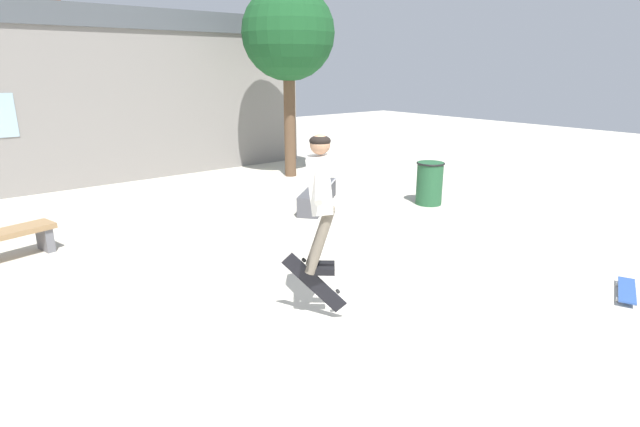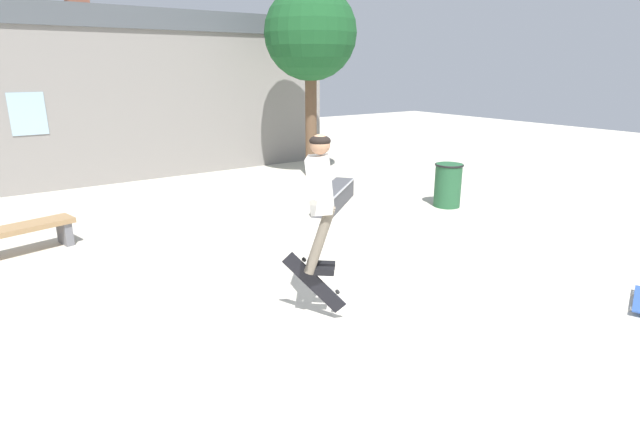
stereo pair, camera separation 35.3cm
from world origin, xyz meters
name	(u,v)px [view 2 (the right image)]	position (x,y,z in m)	size (l,w,h in m)	color
ground_plane	(411,342)	(0.00, 0.00, 0.00)	(40.00, 40.00, 0.00)	beige
building_backdrop	(134,92)	(-0.01, 9.46, 2.12)	(11.04, 0.52, 5.21)	gray
tree_right	(311,35)	(3.69, 7.37, 3.44)	(2.23, 2.23, 4.60)	brown
park_bench	(10,236)	(-3.14, 5.08, 0.33)	(1.81, 0.81, 0.45)	#99754C
skate_ledge	(334,196)	(2.44, 4.67, 0.19)	(1.71, 1.50, 0.38)	#4C4C51
trash_bin	(448,184)	(4.29, 3.35, 0.45)	(0.56, 0.56, 0.87)	#235633
skater	(320,191)	(-0.46, 0.97, 1.46)	(0.94, 1.11, 1.49)	silver
skateboard_flipping	(314,283)	(-0.53, 0.98, 0.44)	(0.49, 0.56, 0.69)	black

